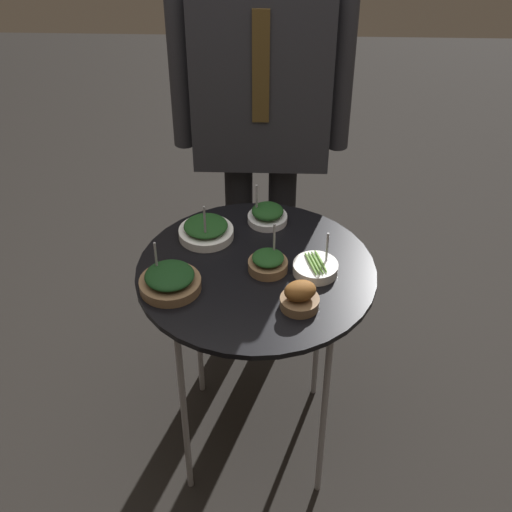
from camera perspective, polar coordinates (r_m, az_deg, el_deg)
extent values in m
plane|color=black|center=(2.68, 0.00, -14.12)|extent=(8.00, 8.00, 0.00)
cylinder|color=black|center=(2.13, 0.00, -1.26)|extent=(0.72, 0.72, 0.02)
cylinder|color=gray|center=(2.25, 5.45, -12.54)|extent=(0.02, 0.02, 0.76)
cylinder|color=gray|center=(2.26, -5.78, -12.26)|extent=(0.02, 0.02, 0.76)
cylinder|color=gray|center=(2.55, 5.03, -5.09)|extent=(0.02, 0.02, 0.76)
cylinder|color=gray|center=(2.56, -4.69, -4.88)|extent=(0.02, 0.02, 0.76)
cylinder|color=brown|center=(2.06, -6.87, -2.25)|extent=(0.18, 0.18, 0.03)
ellipsoid|color=#143816|center=(2.04, -6.94, -1.56)|extent=(0.14, 0.14, 0.03)
cylinder|color=#939399|center=(2.05, -7.97, -0.50)|extent=(0.01, 0.01, 0.14)
cylinder|color=brown|center=(2.11, 0.96, -0.78)|extent=(0.12, 0.12, 0.03)
ellipsoid|color=#194219|center=(2.10, 0.96, -0.17)|extent=(0.10, 0.10, 0.03)
cylinder|color=#939399|center=(2.10, 1.46, 0.95)|extent=(0.01, 0.01, 0.15)
cylinder|color=white|center=(2.25, -4.01, 1.84)|extent=(0.17, 0.17, 0.03)
ellipsoid|color=#194219|center=(2.24, -4.04, 2.43)|extent=(0.14, 0.14, 0.03)
cylinder|color=#939399|center=(2.18, -4.10, 2.39)|extent=(0.01, 0.01, 0.14)
cylinder|color=brown|center=(1.99, 3.51, -3.72)|extent=(0.11, 0.11, 0.03)
ellipsoid|color=brown|center=(1.96, 3.56, -2.79)|extent=(0.11, 0.09, 0.05)
cylinder|color=white|center=(2.11, 4.77, -0.98)|extent=(0.13, 0.13, 0.03)
ellipsoid|color=#5B8938|center=(2.10, 5.20, -0.48)|extent=(0.04, 0.11, 0.01)
ellipsoid|color=#5B8938|center=(2.10, 4.94, -0.53)|extent=(0.04, 0.11, 0.01)
ellipsoid|color=#5B8938|center=(2.10, 4.67, -0.57)|extent=(0.04, 0.11, 0.01)
ellipsoid|color=#5B8938|center=(2.09, 4.40, -0.62)|extent=(0.04, 0.11, 0.01)
cylinder|color=#939399|center=(2.10, 5.69, 0.41)|extent=(0.01, 0.01, 0.13)
cylinder|color=silver|center=(2.32, 0.92, 3.01)|extent=(0.13, 0.13, 0.02)
ellipsoid|color=#194219|center=(2.30, 0.93, 3.61)|extent=(0.10, 0.10, 0.04)
cylinder|color=#939399|center=(2.29, 0.05, 4.26)|extent=(0.01, 0.01, 0.13)
cylinder|color=black|center=(2.81, -1.31, 0.63)|extent=(0.10, 0.10, 0.82)
cylinder|color=black|center=(2.81, 2.00, 0.57)|extent=(0.10, 0.10, 0.82)
cube|color=#28282D|center=(2.44, 0.41, 14.24)|extent=(0.46, 0.22, 0.62)
cube|color=#4C3819|center=(2.31, 0.34, 14.80)|extent=(0.05, 0.01, 0.37)
cylinder|color=#28282D|center=(2.45, -6.11, 14.78)|extent=(0.08, 0.08, 0.57)
cylinder|color=#28282D|center=(2.44, 6.96, 14.59)|extent=(0.08, 0.08, 0.57)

